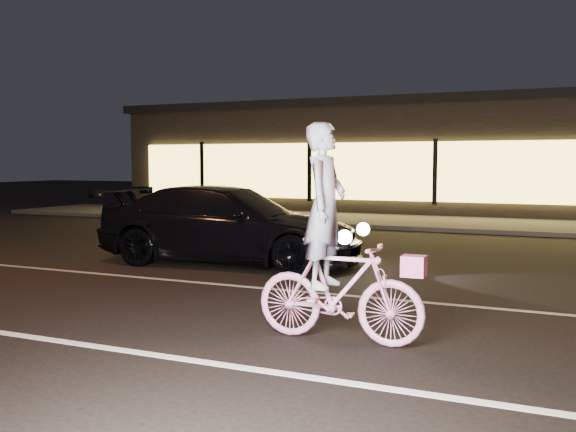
% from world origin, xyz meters
% --- Properties ---
extents(ground, '(90.00, 90.00, 0.00)m').
position_xyz_m(ground, '(0.00, 0.00, 0.00)').
color(ground, black).
rests_on(ground, ground).
extents(lane_stripe_near, '(60.00, 0.12, 0.01)m').
position_xyz_m(lane_stripe_near, '(0.00, -1.50, 0.00)').
color(lane_stripe_near, silver).
rests_on(lane_stripe_near, ground).
extents(lane_stripe_far, '(60.00, 0.10, 0.01)m').
position_xyz_m(lane_stripe_far, '(0.00, 2.00, 0.00)').
color(lane_stripe_far, gray).
rests_on(lane_stripe_far, ground).
extents(sidewalk, '(30.00, 4.00, 0.12)m').
position_xyz_m(sidewalk, '(0.00, 13.00, 0.06)').
color(sidewalk, '#383533').
rests_on(sidewalk, ground).
extents(storefront, '(25.40, 8.42, 4.20)m').
position_xyz_m(storefront, '(0.00, 18.97, 2.15)').
color(storefront, black).
rests_on(storefront, ground).
extents(cyclist, '(1.87, 0.64, 2.36)m').
position_xyz_m(cyclist, '(1.84, -0.30, 0.84)').
color(cyclist, '#E02A82').
rests_on(cyclist, ground).
extents(sedan, '(5.21, 2.40, 1.48)m').
position_xyz_m(sedan, '(-1.79, 3.93, 0.74)').
color(sedan, black).
rests_on(sedan, ground).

